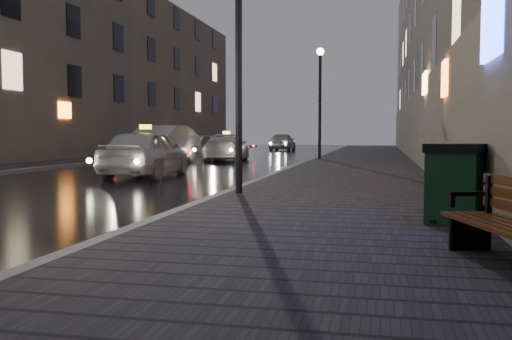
{
  "coord_description": "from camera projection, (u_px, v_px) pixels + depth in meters",
  "views": [
    {
      "loc": [
        4.71,
        -5.44,
        1.39
      ],
      "look_at": [
        2.94,
        2.68,
        0.85
      ],
      "focal_mm": 40.0,
      "sensor_mm": 36.0,
      "label": 1
    }
  ],
  "objects": [
    {
      "name": "building_near",
      "position": [
        430.0,
        32.0,
        28.83
      ],
      "size": [
        1.8,
        50.0,
        13.0
      ],
      "primitive_type": "cube",
      "color": "#605B54",
      "rests_on": "ground"
    },
    {
      "name": "lamp_near",
      "position": [
        239.0,
        30.0,
        11.63
      ],
      "size": [
        0.36,
        0.36,
        5.28
      ],
      "color": "black",
      "rests_on": "sidewalk"
    },
    {
      "name": "building_far_b",
      "position": [
        8.0,
        20.0,
        28.32
      ],
      "size": [
        6.0,
        16.0,
        14.0
      ],
      "primitive_type": "cube",
      "color": "#6B6051",
      "rests_on": "ground"
    },
    {
      "name": "taxi_near",
      "position": [
        146.0,
        153.0,
        17.82
      ],
      "size": [
        2.03,
        4.52,
        1.51
      ],
      "primitive_type": "imported",
      "rotation": [
        0.0,
        0.0,
        3.2
      ],
      "color": "#BBBBC2",
      "rests_on": "ground"
    },
    {
      "name": "taxi_mid",
      "position": [
        227.0,
        148.0,
        28.02
      ],
      "size": [
        2.4,
        4.78,
        1.33
      ],
      "primitive_type": "imported",
      "rotation": [
        0.0,
        0.0,
        3.26
      ],
      "color": "white",
      "rests_on": "ground"
    },
    {
      "name": "car_far",
      "position": [
        282.0,
        142.0,
        43.91
      ],
      "size": [
        1.66,
        4.09,
        1.39
      ],
      "primitive_type": "imported",
      "rotation": [
        0.0,
        0.0,
        3.15
      ],
      "color": "#A8A7AF",
      "rests_on": "ground"
    },
    {
      "name": "curb_far",
      "position": [
        132.0,
        159.0,
        28.45
      ],
      "size": [
        0.2,
        58.0,
        0.15
      ],
      "primitive_type": "cube",
      "color": "slate",
      "rests_on": "ground"
    },
    {
      "name": "trash_bin",
      "position": [
        456.0,
        183.0,
        7.8
      ],
      "size": [
        0.92,
        0.92,
        1.1
      ],
      "rotation": [
        0.0,
        0.0,
        -0.36
      ],
      "color": "black",
      "rests_on": "sidewalk"
    },
    {
      "name": "building_far_c",
      "position": [
        155.0,
        83.0,
        46.94
      ],
      "size": [
        6.0,
        22.0,
        11.0
      ],
      "primitive_type": "cube",
      "color": "#6B6051",
      "rests_on": "ground"
    },
    {
      "name": "car_left_mid",
      "position": [
        160.0,
        145.0,
        25.09
      ],
      "size": [
        2.27,
        5.35,
        1.72
      ],
      "primitive_type": "imported",
      "rotation": [
        0.0,
        0.0,
        -0.09
      ],
      "color": "#9C9DA4",
      "rests_on": "ground"
    },
    {
      "name": "sidewalk",
      "position": [
        362.0,
        162.0,
        26.04
      ],
      "size": [
        4.6,
        58.0,
        0.15
      ],
      "primitive_type": "cube",
      "color": "black",
      "rests_on": "ground"
    },
    {
      "name": "lamp_far",
      "position": [
        320.0,
        89.0,
        27.23
      ],
      "size": [
        0.36,
        0.36,
        5.28
      ],
      "color": "black",
      "rests_on": "sidewalk"
    },
    {
      "name": "curb",
      "position": [
        310.0,
        161.0,
        26.55
      ],
      "size": [
        0.2,
        58.0,
        0.15
      ],
      "primitive_type": "cube",
      "color": "slate",
      "rests_on": "ground"
    },
    {
      "name": "bench",
      "position": [
        509.0,
        222.0,
        5.37
      ],
      "size": [
        0.99,
        1.68,
        0.81
      ],
      "rotation": [
        0.0,
        0.0,
        0.3
      ],
      "color": "black",
      "rests_on": "sidewalk"
    },
    {
      "name": "sidewalk_far",
      "position": [
        108.0,
        159.0,
        28.72
      ],
      "size": [
        2.4,
        58.0,
        0.15
      ],
      "primitive_type": "cube",
      "color": "black",
      "rests_on": "ground"
    }
  ]
}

